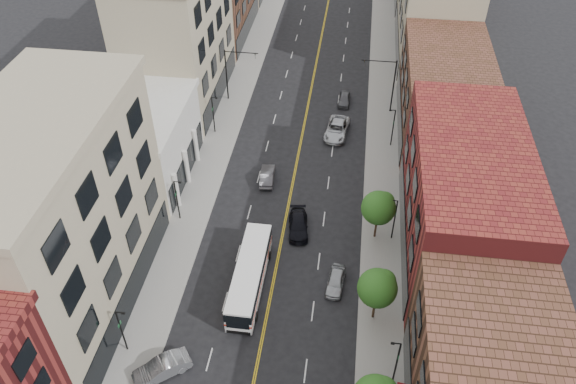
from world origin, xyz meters
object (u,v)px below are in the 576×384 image
at_px(car_lane_behind, 267,176).
at_px(car_lane_c, 344,99).
at_px(car_angle_b, 162,368).
at_px(car_lane_a, 298,225).
at_px(car_lane_b, 337,129).
at_px(car_parked_far, 336,281).
at_px(city_bus, 250,274).

distance_m(car_lane_behind, car_lane_c, 19.23).
height_order(car_angle_b, car_lane_a, car_angle_b).
xyz_separation_m(car_angle_b, car_lane_a, (8.90, 17.76, -0.07)).
height_order(car_lane_a, car_lane_b, car_lane_b).
distance_m(car_parked_far, car_lane_c, 31.93).
bearing_deg(car_parked_far, car_angle_b, -135.26).
bearing_deg(car_angle_b, car_lane_behind, 132.63).
xyz_separation_m(city_bus, car_lane_a, (3.54, 7.92, -0.94)).
bearing_deg(car_lane_a, car_lane_b, 73.25).
distance_m(car_angle_b, car_lane_b, 37.25).
distance_m(city_bus, car_lane_c, 33.73).
relative_size(city_bus, car_angle_b, 2.35).
xyz_separation_m(car_lane_behind, car_lane_b, (7.21, 10.12, 0.11)).
relative_size(city_bus, car_parked_far, 2.79).
bearing_deg(car_lane_b, car_lane_c, 92.42).
distance_m(city_bus, car_parked_far, 7.98).
bearing_deg(car_lane_behind, city_bus, 88.63).
xyz_separation_m(city_bus, car_parked_far, (7.84, 1.10, -0.97)).
bearing_deg(city_bus, car_angle_b, -118.42).
height_order(city_bus, car_angle_b, city_bus).
bearing_deg(car_lane_a, car_angle_b, -124.39).
distance_m(city_bus, car_lane_behind, 15.46).
height_order(city_bus, car_lane_b, city_bus).
distance_m(car_lane_behind, car_lane_b, 12.43).
xyz_separation_m(car_parked_far, car_lane_a, (-4.30, 6.82, 0.03)).
bearing_deg(car_parked_far, car_lane_c, 96.89).
xyz_separation_m(car_lane_behind, car_lane_a, (4.43, -7.49, 0.00)).
distance_m(car_lane_b, car_lane_c, 7.50).
relative_size(car_lane_a, car_lane_b, 0.83).
height_order(car_angle_b, car_parked_far, car_angle_b).
relative_size(car_angle_b, car_lane_behind, 1.11).
xyz_separation_m(city_bus, car_angle_b, (-5.36, -9.84, -0.87)).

